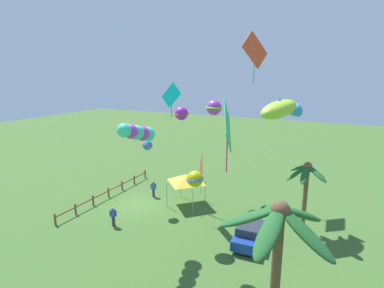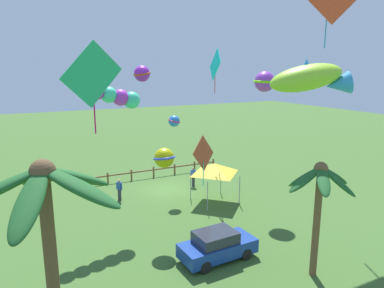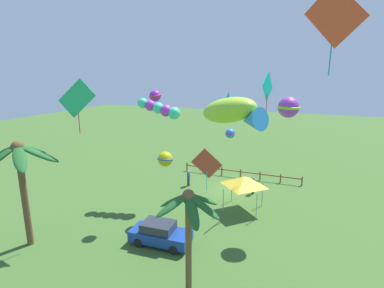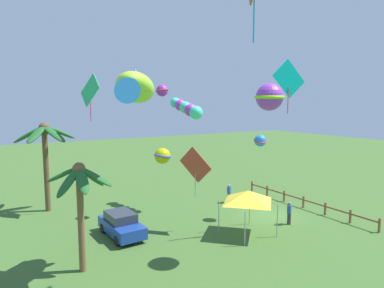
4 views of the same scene
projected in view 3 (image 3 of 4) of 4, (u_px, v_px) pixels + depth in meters
name	position (u px, v px, depth m)	size (l,w,h in m)	color
ground_plane	(231.00, 189.00, 28.72)	(120.00, 120.00, 0.00)	#3D6028
palm_tree_0	(189.00, 214.00, 14.55)	(3.34, 3.02, 5.48)	brown
palm_tree_1	(20.00, 164.00, 18.38)	(4.76, 4.70, 6.89)	brown
rail_fence	(241.00, 172.00, 31.79)	(12.41, 0.12, 0.95)	brown
parked_car_0	(160.00, 233.00, 19.45)	(3.98, 1.90, 1.51)	navy
spectator_0	(188.00, 178.00, 29.48)	(0.39, 0.49, 1.59)	#38383D
spectator_1	(253.00, 185.00, 27.55)	(0.39, 0.49, 1.59)	#38383D
festival_tent	(244.00, 181.00, 23.91)	(2.86, 2.86, 2.85)	#9E9EA3
kite_diamond_0	(335.00, 16.00, 15.46)	(3.04, 1.65, 4.74)	#E64820
kite_diamond_1	(207.00, 164.00, 22.07)	(2.07, 1.18, 3.28)	#B53E28
kite_ball_2	(165.00, 159.00, 22.27)	(1.35, 1.36, 1.12)	#B2B50B
kite_diamond_3	(268.00, 87.00, 23.69)	(0.49, 2.32, 3.28)	#0BDDE0
kite_ball_4	(230.00, 133.00, 26.34)	(1.08, 1.08, 0.85)	blue
kite_fish_5	(232.00, 111.00, 15.10)	(4.23, 3.40, 1.94)	#9EDB30
kite_ball_6	(289.00, 107.00, 20.15)	(1.92, 1.92, 1.40)	purple
kite_diamond_7	(77.00, 99.00, 19.40)	(2.47, 0.76, 3.56)	#22B562
kite_tube_8	(160.00, 109.00, 25.06)	(3.75, 1.22, 1.71)	#3CE1A8
kite_ball_9	(155.00, 96.00, 22.01)	(1.19, 1.18, 0.85)	purple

